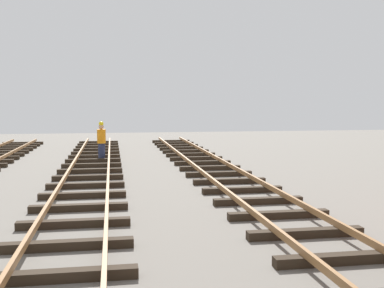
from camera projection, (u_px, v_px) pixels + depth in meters
name	position (u px, v px, depth m)	size (l,w,h in m)	color
track_worker_foreground	(101.00, 142.00, 21.96)	(0.40, 0.40, 1.87)	#262D4C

